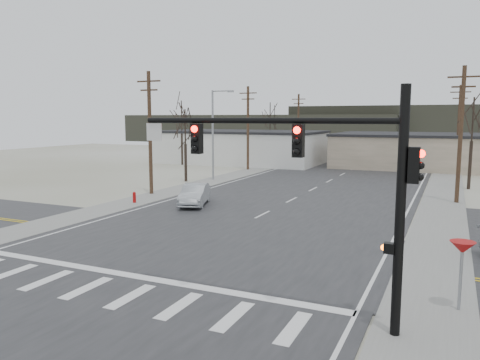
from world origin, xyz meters
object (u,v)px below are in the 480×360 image
(fire_hydrant, at_px, (134,197))
(car_far_b, at_px, (352,154))
(traffic_signal_mast, at_px, (334,173))
(car_far_a, at_px, (402,163))
(sedan_crossing, at_px, (195,195))

(fire_hydrant, distance_m, car_far_b, 45.23)
(fire_hydrant, relative_size, car_far_b, 0.23)
(traffic_signal_mast, relative_size, car_far_a, 1.75)
(car_far_b, bearing_deg, car_far_a, -64.79)
(car_far_a, xyz_separation_m, car_far_b, (-8.35, 11.75, -0.09))
(fire_hydrant, bearing_deg, sedan_crossing, 13.79)
(fire_hydrant, distance_m, car_far_a, 36.40)
(fire_hydrant, relative_size, car_far_a, 0.17)
(car_far_a, bearing_deg, car_far_b, -30.85)
(traffic_signal_mast, bearing_deg, sedan_crossing, 131.60)
(fire_hydrant, height_order, car_far_a, car_far_a)
(car_far_a, distance_m, car_far_b, 14.42)
(traffic_signal_mast, distance_m, car_far_a, 47.33)
(fire_hydrant, height_order, car_far_b, car_far_b)
(traffic_signal_mast, xyz_separation_m, car_far_a, (-2.53, 47.10, -3.89))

